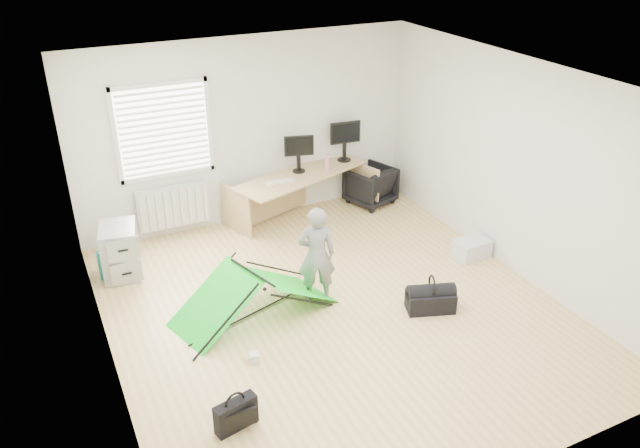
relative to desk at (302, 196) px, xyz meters
name	(u,v)px	position (x,y,z in m)	size (l,w,h in m)	color
ground	(335,310)	(-0.66, -2.36, -0.36)	(5.50, 5.50, 0.00)	#D6B472
back_wall	(248,131)	(-0.66, 0.39, 0.99)	(5.00, 0.02, 2.70)	silver
window	(164,131)	(-1.86, 0.35, 1.19)	(1.20, 0.06, 1.20)	silver
radiator	(173,206)	(-1.86, 0.31, 0.09)	(1.00, 0.12, 0.60)	silver
desk	(302,196)	(0.00, 0.00, 0.00)	(2.11, 0.67, 0.72)	tan
filing_cabinet	(120,251)	(-2.74, -0.46, -0.02)	(0.44, 0.58, 0.68)	#9A9D9F
monitor_left	(299,159)	(0.00, 0.09, 0.57)	(0.43, 0.09, 0.41)	black
monitor_right	(344,146)	(0.81, 0.20, 0.59)	(0.48, 0.10, 0.46)	black
keyboard	(280,182)	(-0.41, -0.16, 0.37)	(0.40, 0.14, 0.02)	beige
thermos	(327,162)	(0.40, -0.03, 0.48)	(0.07, 0.07, 0.25)	#CB7293
office_chair	(370,185)	(1.18, 0.01, -0.06)	(0.64, 0.66, 0.60)	black
person	(316,255)	(-0.75, -2.06, 0.25)	(0.45, 0.29, 1.22)	slate
kite	(254,293)	(-1.54, -2.02, -0.08)	(1.81, 0.79, 0.56)	#14DB24
storage_crate	(472,248)	(1.56, -2.07, -0.23)	(0.45, 0.32, 0.25)	silver
tote_bag	(114,263)	(-2.85, -0.49, -0.15)	(0.35, 0.15, 0.42)	teal
laptop_bag	(236,415)	(-2.31, -3.61, -0.21)	(0.40, 0.12, 0.30)	black
white_box	(254,357)	(-1.84, -2.82, -0.31)	(0.11, 0.11, 0.11)	silver
duffel_bag	(430,301)	(0.34, -2.85, -0.24)	(0.55, 0.28, 0.24)	black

